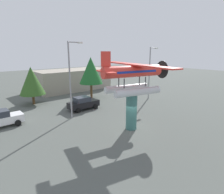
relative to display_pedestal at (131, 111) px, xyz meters
name	(u,v)px	position (x,y,z in m)	size (l,w,h in m)	color
ground_plane	(131,129)	(0.00, 0.00, -1.85)	(140.00, 140.00, 0.00)	#515651
display_pedestal	(131,111)	(0.00, 0.00, 0.00)	(1.10, 1.10, 3.70)	#386B66
floatplane_monument	(133,76)	(0.13, -0.03, 3.52)	(7.16, 10.38, 4.00)	silver
car_near_white	(0,119)	(-9.99, 9.20, -0.97)	(4.20, 2.02, 1.76)	white
car_mid_black	(83,103)	(-0.18, 8.80, -0.97)	(4.20, 2.02, 1.76)	black
streetlight_primary	(71,75)	(-2.83, 6.81, 3.19)	(1.84, 0.28, 8.78)	gray
streetlight_secondary	(150,70)	(11.43, 6.89, 2.94)	(1.84, 0.28, 8.30)	gray
storefront_building	(73,80)	(5.61, 22.00, 0.18)	(14.64, 6.73, 4.06)	#9E9384
tree_east	(32,81)	(-4.45, 15.76, 1.66)	(3.62, 3.62, 5.53)	brown
tree_center_back	(91,71)	(4.31, 13.40, 2.75)	(3.85, 3.85, 6.76)	brown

